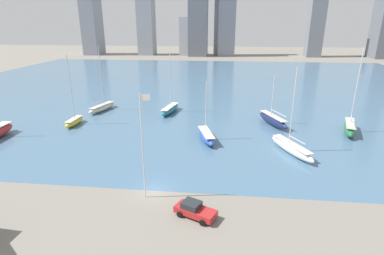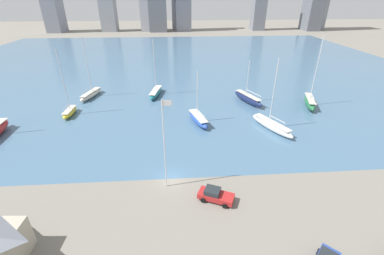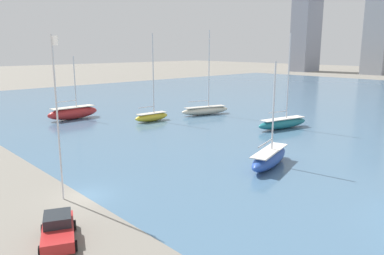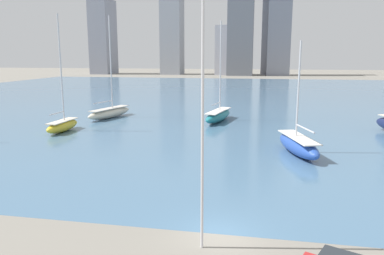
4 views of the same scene
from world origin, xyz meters
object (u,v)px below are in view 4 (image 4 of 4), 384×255
Objects in this scene: sailboat_cream at (110,112)px; flag_pole at (204,108)px; sailboat_yellow at (62,124)px; sailboat_teal at (218,115)px; sailboat_blue at (298,145)px.

flag_pole is at bearing -45.57° from sailboat_cream.
sailboat_yellow is at bearing -83.05° from sailboat_cream.
sailboat_cream is (-16.94, -0.05, -0.02)m from sailboat_teal.
sailboat_teal is 0.93× the size of sailboat_cream.
sailboat_teal reaches higher than sailboat_blue.
sailboat_cream reaches higher than flag_pole.
sailboat_yellow is 1.34× the size of sailboat_blue.
sailboat_yellow is 29.09m from sailboat_blue.
sailboat_yellow is 1.01× the size of sailboat_teal.
sailboat_blue is (28.48, -5.95, 0.03)m from sailboat_yellow.
sailboat_yellow reaches higher than sailboat_teal.
sailboat_blue is at bearing -49.14° from sailboat_teal.
sailboat_cream reaches higher than sailboat_blue.
sailboat_yellow is at bearing 130.85° from flag_pole.
sailboat_yellow is at bearing 151.39° from sailboat_blue.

